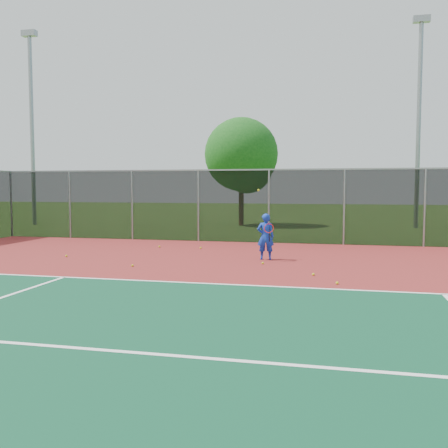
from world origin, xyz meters
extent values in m
plane|color=#325919|center=(0.00, 0.00, 0.00)|extent=(120.00, 120.00, 0.00)
cube|color=maroon|center=(0.00, 2.00, 0.01)|extent=(30.00, 20.00, 0.02)
cube|color=white|center=(2.00, 3.00, 0.03)|extent=(22.00, 0.10, 0.00)
cube|color=black|center=(0.00, 12.00, 1.52)|extent=(30.00, 0.04, 3.00)
cube|color=gray|center=(0.00, 12.00, 3.02)|extent=(30.00, 0.06, 0.06)
imported|color=#1336B6|center=(-2.45, 7.26, 0.75)|extent=(0.58, 0.43, 1.46)
cylinder|color=black|center=(-2.30, 7.01, 0.75)|extent=(0.03, 0.15, 0.27)
torus|color=#A51414|center=(-2.30, 6.91, 1.05)|extent=(0.30, 0.13, 0.29)
sphere|color=#C3CA17|center=(-2.70, 7.36, 2.22)|extent=(0.07, 0.07, 0.07)
sphere|color=#C3CA17|center=(-8.91, 6.37, 0.06)|extent=(0.07, 0.07, 0.07)
sphere|color=#C3CA17|center=(-0.23, 3.62, 0.06)|extent=(0.07, 0.07, 0.07)
sphere|color=#C3CA17|center=(-6.82, 9.48, 0.06)|extent=(0.07, 0.07, 0.07)
sphere|color=#C3CA17|center=(-2.39, 6.27, 0.06)|extent=(0.07, 0.07, 0.07)
sphere|color=#C3CA17|center=(-5.19, 9.43, 0.06)|extent=(0.07, 0.07, 0.07)
sphere|color=#C3CA17|center=(-0.83, 4.67, 0.06)|extent=(0.07, 0.07, 0.07)
sphere|color=#C3CA17|center=(-5.99, 4.98, 0.06)|extent=(0.07, 0.07, 0.07)
cylinder|color=gray|center=(-18.41, 18.89, 5.65)|extent=(0.24, 0.24, 11.30)
cube|color=gray|center=(-18.41, 18.89, 11.47)|extent=(0.90, 0.40, 0.35)
cylinder|color=gray|center=(4.06, 21.42, 5.65)|extent=(0.24, 0.24, 11.30)
cube|color=gray|center=(4.06, 21.42, 11.47)|extent=(0.90, 0.40, 0.35)
cylinder|color=#362613|center=(-5.91, 21.11, 1.23)|extent=(0.30, 0.30, 2.47)
sphere|color=#144B14|center=(-5.91, 21.11, 4.25)|extent=(4.38, 4.38, 4.38)
sphere|color=#144B14|center=(-5.51, 20.81, 3.43)|extent=(3.01, 3.01, 3.01)
camera|label=1|loc=(-0.24, -8.30, 2.32)|focal=40.00mm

